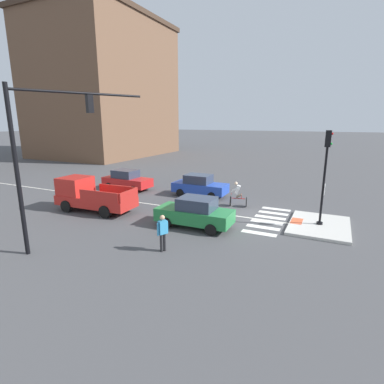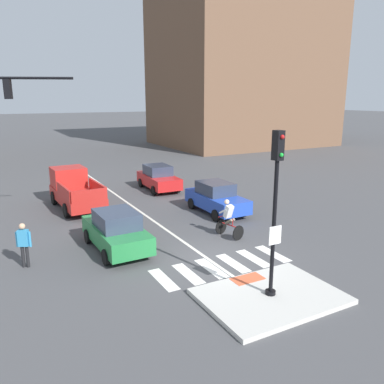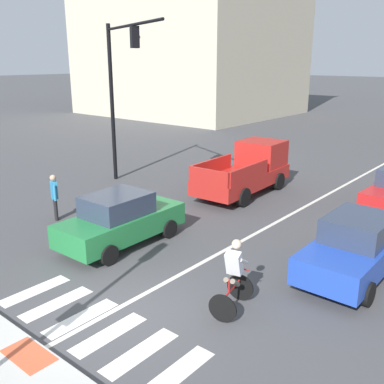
{
  "view_description": "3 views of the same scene",
  "coord_description": "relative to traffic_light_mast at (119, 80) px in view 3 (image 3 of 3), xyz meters",
  "views": [
    {
      "loc": [
        -16.89,
        -3.8,
        5.63
      ],
      "look_at": [
        -0.98,
        3.83,
        1.41
      ],
      "focal_mm": 28.12,
      "sensor_mm": 36.0,
      "label": 1
    },
    {
      "loc": [
        -7.27,
        -11.79,
        6.02
      ],
      "look_at": [
        0.74,
        3.09,
        1.91
      ],
      "focal_mm": 36.44,
      "sensor_mm": 36.0,
      "label": 2
    },
    {
      "loc": [
        6.95,
        -5.67,
        5.54
      ],
      "look_at": [
        -1.15,
        4.03,
        1.73
      ],
      "focal_mm": 41.31,
      "sensor_mm": 36.0,
      "label": 3
    }
  ],
  "objects": [
    {
      "name": "crosswalk_stripe_a",
      "position": [
        5.67,
        -8.0,
        -4.67
      ],
      "size": [
        0.44,
        1.8,
        0.01
      ],
      "primitive_type": "cube",
      "color": "silver",
      "rests_on": "ground"
    },
    {
      "name": "crosswalk_stripe_c",
      "position": [
        7.56,
        -8.0,
        -4.67
      ],
      "size": [
        0.44,
        1.8,
        0.01
      ],
      "primitive_type": "cube",
      "color": "silver",
      "rests_on": "ground"
    },
    {
      "name": "crosswalk_stripe_d",
      "position": [
        8.51,
        -8.0,
        -4.67
      ],
      "size": [
        0.44,
        1.8,
        0.01
      ],
      "primitive_type": "cube",
      "color": "silver",
      "rests_on": "ground"
    },
    {
      "name": "cyclist",
      "position": [
        9.94,
        -5.52,
        -3.8
      ],
      "size": [
        0.88,
        1.21,
        1.68
      ],
      "color": "black",
      "rests_on": "ground"
    },
    {
      "name": "lane_centre_line",
      "position": [
        7.89,
        2.64,
        -4.67
      ],
      "size": [
        0.14,
        28.0,
        0.01
      ],
      "primitive_type": "cube",
      "color": "silver",
      "rests_on": "ground"
    },
    {
      "name": "car_green_westbound_near",
      "position": [
        5.11,
        -4.65,
        -3.86
      ],
      "size": [
        1.91,
        4.13,
        1.64
      ],
      "color": "#237A3D",
      "rests_on": "ground"
    },
    {
      "name": "crosswalk_stripe_b",
      "position": [
        6.61,
        -8.0,
        -4.67
      ],
      "size": [
        0.44,
        1.8,
        0.01
      ],
      "primitive_type": "cube",
      "color": "silver",
      "rests_on": "ground"
    },
    {
      "name": "car_blue_eastbound_mid",
      "position": [
        11.44,
        -2.08,
        -3.86
      ],
      "size": [
        1.85,
        4.1,
        1.64
      ],
      "color": "#2347B7",
      "rests_on": "ground"
    },
    {
      "name": "pedestrian_at_curb_left",
      "position": [
        1.68,
        -4.7,
        -3.69
      ],
      "size": [
        0.5,
        0.36,
        1.67
      ],
      "color": "black",
      "rests_on": "ground"
    },
    {
      "name": "tactile_pad_front",
      "position": [
        8.04,
        -9.55,
        -4.52
      ],
      "size": [
        1.1,
        0.6,
        0.01
      ],
      "primitive_type": "cube",
      "color": "#DB5B38",
      "rests_on": "traffic_island"
    },
    {
      "name": "crosswalk_stripe_e",
      "position": [
        9.46,
        -8.0,
        -4.67
      ],
      "size": [
        0.44,
        1.8,
        0.01
      ],
      "primitive_type": "cube",
      "color": "silver",
      "rests_on": "ground"
    },
    {
      "name": "crosswalk_stripe_f",
      "position": [
        10.4,
        -8.0,
        -4.67
      ],
      "size": [
        0.44,
        1.8,
        0.01
      ],
      "primitive_type": "cube",
      "color": "silver",
      "rests_on": "ground"
    },
    {
      "name": "building_corner_left",
      "position": [
        -16.2,
        24.1,
        4.11
      ],
      "size": [
        19.94,
        17.2,
        17.53
      ],
      "color": "beige",
      "rests_on": "ground"
    },
    {
      "name": "pickup_truck_red_westbound_far",
      "position": [
        5.01,
        2.7,
        -3.69
      ],
      "size": [
        2.23,
        5.18,
        2.08
      ],
      "color": "red",
      "rests_on": "ground"
    },
    {
      "name": "traffic_light_mast",
      "position": [
        0.0,
        0.0,
        0.0
      ],
      "size": [
        5.6,
        2.44,
        7.05
      ],
      "color": "black",
      "rests_on": "ground"
    },
    {
      "name": "ground_plane",
      "position": [
        8.04,
        -7.36,
        -4.67
      ],
      "size": [
        300.0,
        300.0,
        0.0
      ],
      "primitive_type": "plane",
      "color": "#474749"
    }
  ]
}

